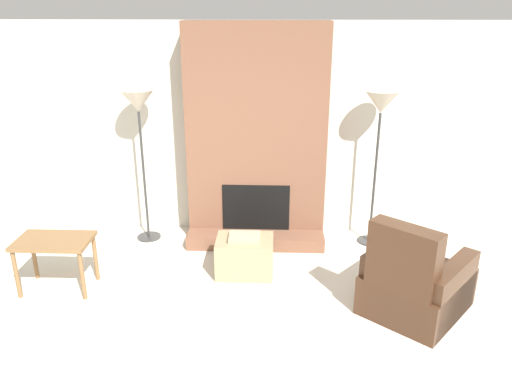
{
  "coord_description": "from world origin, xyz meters",
  "views": [
    {
      "loc": [
        0.24,
        -2.92,
        2.76
      ],
      "look_at": [
        0.0,
        2.69,
        0.65
      ],
      "focal_mm": 35.0,
      "sensor_mm": 36.0,
      "label": 1
    }
  ],
  "objects_px": {
    "armchair": "(414,286)",
    "ottoman": "(245,255)",
    "floor_lamp_left": "(138,110)",
    "side_table": "(54,247)",
    "floor_lamp_right": "(381,111)"
  },
  "relations": [
    {
      "from": "side_table",
      "to": "floor_lamp_right",
      "type": "distance_m",
      "value": 3.79
    },
    {
      "from": "floor_lamp_right",
      "to": "armchair",
      "type": "bearing_deg",
      "value": -84.88
    },
    {
      "from": "armchair",
      "to": "floor_lamp_left",
      "type": "relative_size",
      "value": 0.66
    },
    {
      "from": "side_table",
      "to": "floor_lamp_left",
      "type": "xyz_separation_m",
      "value": [
        0.63,
        1.23,
        1.15
      ]
    },
    {
      "from": "ottoman",
      "to": "armchair",
      "type": "bearing_deg",
      "value": -22.6
    },
    {
      "from": "ottoman",
      "to": "side_table",
      "type": "height_order",
      "value": "side_table"
    },
    {
      "from": "armchair",
      "to": "ottoman",
      "type": "bearing_deg",
      "value": 17.34
    },
    {
      "from": "armchair",
      "to": "floor_lamp_left",
      "type": "distance_m",
      "value": 3.54
    },
    {
      "from": "armchair",
      "to": "side_table",
      "type": "height_order",
      "value": "armchair"
    },
    {
      "from": "armchair",
      "to": "side_table",
      "type": "bearing_deg",
      "value": 35.32
    },
    {
      "from": "side_table",
      "to": "floor_lamp_right",
      "type": "bearing_deg",
      "value": 19.89
    },
    {
      "from": "floor_lamp_left",
      "to": "floor_lamp_right",
      "type": "bearing_deg",
      "value": -0.0
    },
    {
      "from": "side_table",
      "to": "armchair",
      "type": "bearing_deg",
      "value": -4.62
    },
    {
      "from": "armchair",
      "to": "floor_lamp_right",
      "type": "relative_size",
      "value": 0.66
    },
    {
      "from": "armchair",
      "to": "floor_lamp_left",
      "type": "xyz_separation_m",
      "value": [
        -2.9,
        1.51,
        1.34
      ]
    }
  ]
}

